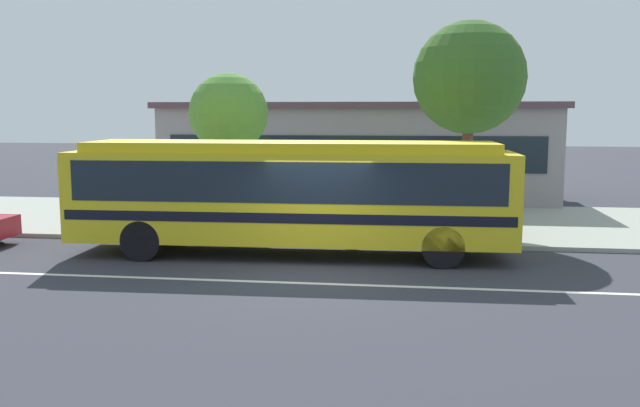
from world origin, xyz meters
The scene contains 11 objects.
ground_plane centered at (0.00, 0.00, 0.00)m, with size 120.00×120.00×0.00m, color #33343D.
sidewalk_slab centered at (0.00, 7.38, 0.06)m, with size 60.00×8.00×0.12m, color #9C9F93.
lane_stripe_center centered at (0.00, -0.80, 0.00)m, with size 56.00×0.16×0.01m, color silver.
transit_bus centered at (-0.86, 2.03, 1.68)m, with size 11.08×2.72×2.88m.
pedestrian_waiting_near_sign centered at (3.50, 4.66, 1.11)m, with size 0.43×0.43×1.69m.
pedestrian_walking_along_curb centered at (0.33, 4.11, 1.08)m, with size 0.48×0.48×1.65m.
pedestrian_standing_by_tree centered at (-4.83, 4.87, 1.13)m, with size 0.43×0.43×1.73m.
bus_stop_sign centered at (2.84, 3.80, 1.76)m, with size 0.09×0.44×2.57m.
street_tree_near_stop centered at (-3.45, 5.69, 3.56)m, with size 2.42×2.42×4.68m.
street_tree_mid_block centered at (3.78, 6.20, 4.60)m, with size 3.35×3.35×6.18m.
station_building centered at (-0.10, 14.08, 2.00)m, with size 15.83×6.87×3.98m.
Camera 1 is at (2.18, -14.85, 3.63)m, focal length 38.50 mm.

